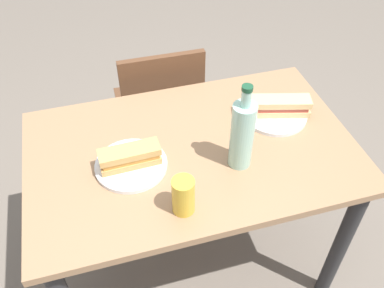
% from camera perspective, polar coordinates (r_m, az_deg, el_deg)
% --- Properties ---
extents(ground_plane, '(8.00, 8.00, 0.00)m').
position_cam_1_polar(ground_plane, '(2.11, 0.00, -15.32)').
color(ground_plane, '#6B6056').
extents(dining_table, '(1.18, 0.74, 0.75)m').
position_cam_1_polar(dining_table, '(1.60, 0.00, -3.68)').
color(dining_table, '#997251').
rests_on(dining_table, ground).
extents(chair_far, '(0.41, 0.41, 0.85)m').
position_cam_1_polar(chair_far, '(2.10, -4.33, 4.74)').
color(chair_far, brown).
rests_on(chair_far, ground).
extents(plate_near, '(0.25, 0.25, 0.01)m').
position_cam_1_polar(plate_near, '(1.67, 11.17, 3.99)').
color(plate_near, white).
rests_on(plate_near, dining_table).
extents(baguette_sandwich_near, '(0.27, 0.13, 0.07)m').
position_cam_1_polar(baguette_sandwich_near, '(1.64, 11.37, 5.10)').
color(baguette_sandwich_near, '#DBB77A').
rests_on(baguette_sandwich_near, plate_near).
extents(knife_near, '(0.18, 0.04, 0.01)m').
position_cam_1_polar(knife_near, '(1.70, 10.56, 5.45)').
color(knife_near, silver).
rests_on(knife_near, plate_near).
extents(plate_far, '(0.25, 0.25, 0.01)m').
position_cam_1_polar(plate_far, '(1.45, -8.27, -2.85)').
color(plate_far, white).
rests_on(plate_far, dining_table).
extents(baguette_sandwich_far, '(0.21, 0.08, 0.07)m').
position_cam_1_polar(baguette_sandwich_far, '(1.42, -8.44, -1.71)').
color(baguette_sandwich_far, tan).
rests_on(baguette_sandwich_far, plate_far).
extents(knife_far, '(0.18, 0.06, 0.01)m').
position_cam_1_polar(knife_far, '(1.48, -9.16, -1.23)').
color(knife_far, silver).
rests_on(knife_far, plate_far).
extents(water_bottle, '(0.08, 0.08, 0.33)m').
position_cam_1_polar(water_bottle, '(1.37, 6.84, 1.33)').
color(water_bottle, '#99C6B7').
rests_on(water_bottle, dining_table).
extents(beer_glass, '(0.07, 0.07, 0.13)m').
position_cam_1_polar(beer_glass, '(1.28, -1.19, -7.04)').
color(beer_glass, gold).
rests_on(beer_glass, dining_table).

